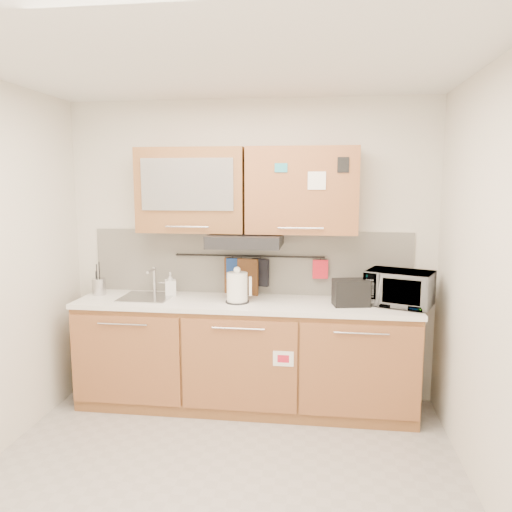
# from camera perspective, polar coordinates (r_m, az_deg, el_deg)

# --- Properties ---
(floor) EXTENTS (3.20, 3.20, 0.00)m
(floor) POSITION_cam_1_polar(r_m,az_deg,el_deg) (3.44, -4.60, -25.05)
(floor) COLOR #9E9993
(floor) RESTS_ON ground
(ceiling) EXTENTS (3.20, 3.20, 0.00)m
(ceiling) POSITION_cam_1_polar(r_m,az_deg,el_deg) (2.96, -5.24, 22.12)
(ceiling) COLOR white
(ceiling) RESTS_ON wall_back
(wall_back) EXTENTS (3.20, 0.00, 3.20)m
(wall_back) POSITION_cam_1_polar(r_m,az_deg,el_deg) (4.39, -0.72, 0.61)
(wall_back) COLOR silver
(wall_back) RESTS_ON ground
(wall_right) EXTENTS (0.00, 3.00, 3.00)m
(wall_right) POSITION_cam_1_polar(r_m,az_deg,el_deg) (3.03, 26.22, -3.84)
(wall_right) COLOR silver
(wall_right) RESTS_ON ground
(base_cabinet) EXTENTS (2.80, 0.64, 0.88)m
(base_cabinet) POSITION_cam_1_polar(r_m,az_deg,el_deg) (4.31, -1.29, -11.82)
(base_cabinet) COLOR #975C35
(base_cabinet) RESTS_ON floor
(countertop) EXTENTS (2.82, 0.62, 0.04)m
(countertop) POSITION_cam_1_polar(r_m,az_deg,el_deg) (4.16, -1.32, -5.43)
(countertop) COLOR white
(countertop) RESTS_ON base_cabinet
(backsplash) EXTENTS (2.80, 0.02, 0.56)m
(backsplash) POSITION_cam_1_polar(r_m,az_deg,el_deg) (4.39, -0.74, -0.70)
(backsplash) COLOR silver
(backsplash) RESTS_ON countertop
(upper_cabinets) EXTENTS (1.82, 0.37, 0.70)m
(upper_cabinets) POSITION_cam_1_polar(r_m,az_deg,el_deg) (4.18, -1.15, 7.51)
(upper_cabinets) COLOR #975C35
(upper_cabinets) RESTS_ON wall_back
(range_hood) EXTENTS (0.60, 0.46, 0.10)m
(range_hood) POSITION_cam_1_polar(r_m,az_deg,el_deg) (4.13, -1.22, 1.79)
(range_hood) COLOR black
(range_hood) RESTS_ON upper_cabinets
(sink) EXTENTS (0.42, 0.40, 0.26)m
(sink) POSITION_cam_1_polar(r_m,az_deg,el_deg) (4.38, -12.35, -4.60)
(sink) COLOR silver
(sink) RESTS_ON countertop
(utensil_rail) EXTENTS (1.30, 0.02, 0.02)m
(utensil_rail) POSITION_cam_1_polar(r_m,az_deg,el_deg) (4.35, -0.81, -0.00)
(utensil_rail) COLOR black
(utensil_rail) RESTS_ON backsplash
(utensil_crock) EXTENTS (0.13, 0.13, 0.29)m
(utensil_crock) POSITION_cam_1_polar(r_m,az_deg,el_deg) (4.58, -17.50, -3.32)
(utensil_crock) COLOR #BAB9BE
(utensil_crock) RESTS_ON countertop
(kettle) EXTENTS (0.22, 0.20, 0.30)m
(kettle) POSITION_cam_1_polar(r_m,az_deg,el_deg) (4.09, -2.14, -3.70)
(kettle) COLOR white
(kettle) RESTS_ON countertop
(toaster) EXTENTS (0.31, 0.22, 0.21)m
(toaster) POSITION_cam_1_polar(r_m,az_deg,el_deg) (4.06, 10.80, -4.10)
(toaster) COLOR black
(toaster) RESTS_ON countertop
(microwave) EXTENTS (0.59, 0.50, 0.28)m
(microwave) POSITION_cam_1_polar(r_m,az_deg,el_deg) (4.15, 16.07, -3.55)
(microwave) COLOR #999999
(microwave) RESTS_ON countertop
(soap_bottle) EXTENTS (0.12, 0.12, 0.20)m
(soap_bottle) POSITION_cam_1_polar(r_m,az_deg,el_deg) (4.40, -9.75, -3.18)
(soap_bottle) COLOR #999999
(soap_bottle) RESTS_ON countertop
(cutting_board) EXTENTS (0.31, 0.10, 0.39)m
(cutting_board) POSITION_cam_1_polar(r_m,az_deg,el_deg) (4.38, -1.70, -2.79)
(cutting_board) COLOR brown
(cutting_board) RESTS_ON utensil_rail
(oven_mitt) EXTENTS (0.11, 0.05, 0.18)m
(oven_mitt) POSITION_cam_1_polar(r_m,az_deg,el_deg) (4.37, -2.72, -1.41)
(oven_mitt) COLOR #204396
(oven_mitt) RESTS_ON utensil_rail
(dark_pouch) EXTENTS (0.16, 0.09, 0.24)m
(dark_pouch) POSITION_cam_1_polar(r_m,az_deg,el_deg) (4.34, 0.50, -1.88)
(dark_pouch) COLOR black
(dark_pouch) RESTS_ON utensil_rail
(pot_holder) EXTENTS (0.13, 0.03, 0.16)m
(pot_holder) POSITION_cam_1_polar(r_m,az_deg,el_deg) (4.30, 7.36, -1.51)
(pot_holder) COLOR red
(pot_holder) RESTS_ON utensil_rail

